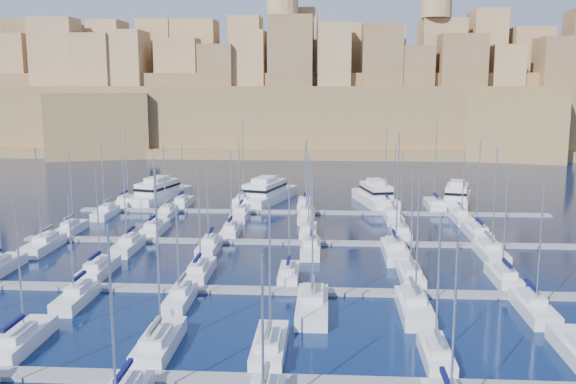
# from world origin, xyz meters

# --- Properties ---
(ground) EXTENTS (600.00, 600.00, 0.00)m
(ground) POSITION_xyz_m (0.00, 0.00, 0.00)
(ground) COLOR black
(ground) RESTS_ON ground
(pontoon_near) EXTENTS (84.00, 2.00, 0.40)m
(pontoon_near) POSITION_xyz_m (0.00, -34.00, 0.20)
(pontoon_near) COLOR slate
(pontoon_near) RESTS_ON ground
(pontoon_mid_near) EXTENTS (84.00, 2.00, 0.40)m
(pontoon_mid_near) POSITION_xyz_m (0.00, -12.00, 0.20)
(pontoon_mid_near) COLOR slate
(pontoon_mid_near) RESTS_ON ground
(pontoon_mid_far) EXTENTS (84.00, 2.00, 0.40)m
(pontoon_mid_far) POSITION_xyz_m (0.00, 10.00, 0.20)
(pontoon_mid_far) COLOR slate
(pontoon_mid_far) RESTS_ON ground
(pontoon_far) EXTENTS (84.00, 2.00, 0.40)m
(pontoon_far) POSITION_xyz_m (0.00, 32.00, 0.20)
(pontoon_far) COLOR slate
(pontoon_far) RESTS_ON ground
(sailboat_1) EXTENTS (2.76, 9.20, 13.74)m
(sailboat_1) POSITION_xyz_m (-24.12, -28.51, 0.74)
(sailboat_1) COLOR silver
(sailboat_1) RESTS_ON ground
(sailboat_2) EXTENTS (2.85, 9.51, 16.28)m
(sailboat_2) POSITION_xyz_m (-11.76, -28.36, 0.77)
(sailboat_2) COLOR silver
(sailboat_2) RESTS_ON ground
(sailboat_3) EXTENTS (2.74, 9.13, 13.44)m
(sailboat_3) POSITION_xyz_m (-2.00, -28.55, 0.74)
(sailboat_3) COLOR silver
(sailboat_3) RESTS_ON ground
(sailboat_4) EXTENTS (2.29, 7.63, 12.80)m
(sailboat_4) POSITION_xyz_m (12.14, -29.29, 0.72)
(sailboat_4) COLOR silver
(sailboat_4) RESTS_ON ground
(sailboat_12) EXTENTS (2.78, 9.26, 15.62)m
(sailboat_12) POSITION_xyz_m (-37.59, -6.48, 0.76)
(sailboat_12) COLOR silver
(sailboat_12) RESTS_ON ground
(sailboat_13) EXTENTS (2.64, 8.82, 13.27)m
(sailboat_13) POSITION_xyz_m (-24.94, -6.70, 0.73)
(sailboat_13) COLOR silver
(sailboat_13) RESTS_ON ground
(sailboat_14) EXTENTS (2.61, 8.69, 13.69)m
(sailboat_14) POSITION_xyz_m (-12.47, -6.77, 0.74)
(sailboat_14) COLOR silver
(sailboat_14) RESTS_ON ground
(sailboat_15) EXTENTS (2.34, 7.78, 12.01)m
(sailboat_15) POSITION_xyz_m (-1.61, -7.21, 0.72)
(sailboat_15) COLOR silver
(sailboat_15) RESTS_ON ground
(sailboat_16) EXTENTS (2.58, 8.59, 13.59)m
(sailboat_16) POSITION_xyz_m (12.81, -6.82, 0.74)
(sailboat_16) COLOR silver
(sailboat_16) RESTS_ON ground
(sailboat_17) EXTENTS (2.55, 8.48, 13.02)m
(sailboat_17) POSITION_xyz_m (23.61, -6.87, 0.73)
(sailboat_17) COLOR silver
(sailboat_17) RESTS_ON ground
(sailboat_19) EXTENTS (2.48, 8.28, 12.14)m
(sailboat_19) POSITION_xyz_m (-23.71, -17.03, 0.72)
(sailboat_19) COLOR silver
(sailboat_19) RESTS_ON ground
(sailboat_20) EXTENTS (2.31, 7.70, 11.22)m
(sailboat_20) POSITION_xyz_m (-12.58, -16.75, 0.71)
(sailboat_20) COLOR silver
(sailboat_20) RESTS_ON ground
(sailboat_21) EXTENTS (3.17, 10.57, 14.81)m
(sailboat_21) POSITION_xyz_m (1.44, -18.16, 0.76)
(sailboat_21) COLOR silver
(sailboat_21) RESTS_ON ground
(sailboat_22) EXTENTS (3.02, 10.06, 14.72)m
(sailboat_22) POSITION_xyz_m (11.78, -17.91, 0.76)
(sailboat_22) COLOR silver
(sailboat_22) RESTS_ON ground
(sailboat_23) EXTENTS (2.70, 9.00, 14.11)m
(sailboat_23) POSITION_xyz_m (23.86, -17.39, 0.74)
(sailboat_23) COLOR silver
(sailboat_23) RESTS_ON ground
(sailboat_24) EXTENTS (2.38, 7.95, 13.79)m
(sailboat_24) POSITION_xyz_m (-37.01, 14.87, 0.74)
(sailboat_24) COLOR silver
(sailboat_24) RESTS_ON ground
(sailboat_25) EXTENTS (2.67, 8.91, 12.46)m
(sailboat_25) POSITION_xyz_m (-23.97, 15.34, 0.73)
(sailboat_25) COLOR silver
(sailboat_25) RESTS_ON ground
(sailboat_26) EXTENTS (2.43, 8.10, 13.43)m
(sailboat_26) POSITION_xyz_m (-11.89, 14.95, 0.73)
(sailboat_26) COLOR silver
(sailboat_26) RESTS_ON ground
(sailboat_27) EXTENTS (2.54, 8.46, 12.81)m
(sailboat_27) POSITION_xyz_m (0.00, 15.12, 0.73)
(sailboat_27) COLOR silver
(sailboat_27) RESTS_ON ground
(sailboat_28) EXTENTS (2.50, 8.32, 13.11)m
(sailboat_28) POSITION_xyz_m (14.07, 15.06, 0.73)
(sailboat_28) COLOR silver
(sailboat_28) RESTS_ON ground
(sailboat_29) EXTENTS (2.89, 9.62, 15.14)m
(sailboat_29) POSITION_xyz_m (25.60, 15.69, 0.76)
(sailboat_29) COLOR silver
(sailboat_29) RESTS_ON ground
(sailboat_30) EXTENTS (2.91, 9.70, 14.85)m
(sailboat_30) POSITION_xyz_m (-36.84, 4.27, 0.76)
(sailboat_30) COLOR silver
(sailboat_30) RESTS_ON ground
(sailboat_31) EXTENTS (2.68, 8.95, 13.44)m
(sailboat_31) POSITION_xyz_m (-24.89, 4.64, 0.74)
(sailboat_31) COLOR silver
(sailboat_31) RESTS_ON ground
(sailboat_32) EXTENTS (2.50, 8.34, 11.79)m
(sailboat_32) POSITION_xyz_m (-13.47, 4.94, 0.72)
(sailboat_32) COLOR silver
(sailboat_32) RESTS_ON ground
(sailboat_33) EXTENTS (2.61, 8.70, 13.44)m
(sailboat_33) POSITION_xyz_m (0.66, 4.76, 0.74)
(sailboat_33) COLOR silver
(sailboat_33) RESTS_ON ground
(sailboat_34) EXTENTS (3.18, 10.59, 17.08)m
(sailboat_34) POSITION_xyz_m (12.09, 3.83, 0.78)
(sailboat_34) COLOR silver
(sailboat_34) RESTS_ON ground
(sailboat_35) EXTENTS (2.95, 9.85, 15.37)m
(sailboat_35) POSITION_xyz_m (24.82, 4.20, 0.76)
(sailboat_35) COLOR silver
(sailboat_35) RESTS_ON ground
(sailboat_36) EXTENTS (2.73, 9.09, 14.53)m
(sailboat_36) POSITION_xyz_m (-35.37, 37.43, 0.75)
(sailboat_36) COLOR silver
(sailboat_36) RESTS_ON ground
(sailboat_37) EXTENTS (2.55, 8.51, 12.61)m
(sailboat_37) POSITION_xyz_m (-24.54, 37.14, 0.73)
(sailboat_37) COLOR silver
(sailboat_37) RESTS_ON ground
(sailboat_38) EXTENTS (3.18, 10.62, 16.44)m
(sailboat_38) POSITION_xyz_m (-13.13, 38.18, 0.78)
(sailboat_38) COLOR silver
(sailboat_38) RESTS_ON ground
(sailboat_39) EXTENTS (2.59, 8.63, 12.27)m
(sailboat_39) POSITION_xyz_m (-1.33, 37.21, 0.72)
(sailboat_39) COLOR silver
(sailboat_39) RESTS_ON ground
(sailboat_40) EXTENTS (2.85, 9.51, 15.11)m
(sailboat_40) POSITION_xyz_m (13.63, 37.64, 0.76)
(sailboat_40) COLOR silver
(sailboat_40) RESTS_ON ground
(sailboat_41) EXTENTS (2.89, 9.63, 16.18)m
(sailboat_41) POSITION_xyz_m (22.74, 37.69, 0.77)
(sailboat_41) COLOR silver
(sailboat_41) RESTS_ON ground
(sailboat_42) EXTENTS (2.56, 8.53, 13.48)m
(sailboat_42) POSITION_xyz_m (-35.83, 26.84, 0.73)
(sailboat_42) COLOR silver
(sailboat_42) RESTS_ON ground
(sailboat_43) EXTENTS (2.53, 8.44, 12.91)m
(sailboat_43) POSITION_xyz_m (-25.08, 26.89, 0.73)
(sailboat_43) COLOR silver
(sailboat_43) RESTS_ON ground
(sailboat_44) EXTENTS (2.67, 8.89, 13.67)m
(sailboat_44) POSITION_xyz_m (-12.10, 26.67, 0.74)
(sailboat_44) COLOR silver
(sailboat_44) RESTS_ON ground
(sailboat_45) EXTENTS (2.75, 9.17, 14.05)m
(sailboat_45) POSITION_xyz_m (-0.67, 26.53, 0.74)
(sailboat_45) COLOR silver
(sailboat_45) RESTS_ON ground
(sailboat_46) EXTENTS (2.73, 9.08, 13.48)m
(sailboat_46) POSITION_xyz_m (14.06, 26.57, 0.74)
(sailboat_46) COLOR silver
(sailboat_46) RESTS_ON ground
(sailboat_47) EXTENTS (2.61, 8.69, 12.46)m
(sailboat_47) POSITION_xyz_m (25.43, 26.77, 0.73)
(sailboat_47) COLOR silver
(sailboat_47) RESTS_ON ground
(motor_yacht_a) EXTENTS (9.64, 18.56, 5.25)m
(motor_yacht_a) POSITION_xyz_m (-30.35, 42.06, 1.73)
(motor_yacht_a) COLOR silver
(motor_yacht_a) RESTS_ON ground
(motor_yacht_b) EXTENTS (11.33, 20.56, 5.25)m
(motor_yacht_b) POSITION_xyz_m (-9.23, 42.98, 1.73)
(motor_yacht_b) COLOR silver
(motor_yacht_b) RESTS_ON ground
(motor_yacht_c) EXTENTS (8.43, 16.90, 5.25)m
(motor_yacht_c) POSITION_xyz_m (12.09, 41.30, 1.73)
(motor_yacht_c) COLOR silver
(motor_yacht_c) RESTS_ON ground
(motor_yacht_d) EXTENTS (8.10, 15.77, 5.25)m
(motor_yacht_d) POSITION_xyz_m (27.40, 40.77, 1.73)
(motor_yacht_d) COLOR silver
(motor_yacht_d) RESTS_ON ground
(fortified_city) EXTENTS (460.00, 108.95, 59.52)m
(fortified_city) POSITION_xyz_m (-0.19, 155.26, 14.74)
(fortified_city) COLOR brown
(fortified_city) RESTS_ON ground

